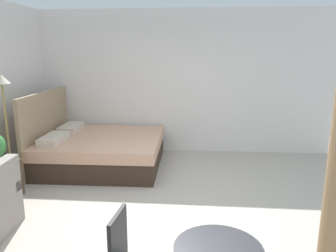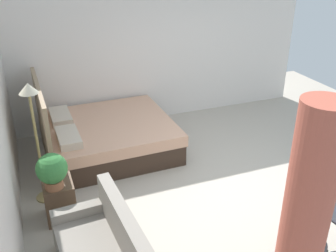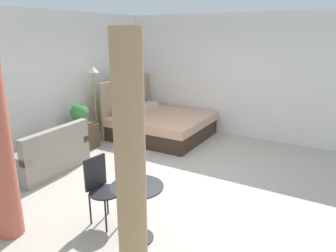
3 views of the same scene
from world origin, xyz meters
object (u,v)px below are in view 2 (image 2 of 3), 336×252
(nightstand, at_px, (60,200))
(bed, at_px, (105,136))
(floor_lamp, at_px, (33,115))
(cafe_chair_near_window, at_px, (300,238))
(potted_plant, at_px, (52,170))

(nightstand, bearing_deg, bed, -31.82)
(floor_lamp, relative_size, cafe_chair_near_window, 1.92)
(floor_lamp, height_order, cafe_chair_near_window, floor_lamp)
(nightstand, relative_size, cafe_chair_near_window, 0.60)
(potted_plant, relative_size, cafe_chair_near_window, 0.52)
(nightstand, relative_size, potted_plant, 1.15)
(nightstand, distance_m, cafe_chair_near_window, 2.95)
(floor_lamp, xyz_separation_m, cafe_chair_near_window, (-2.44, -2.37, -0.75))
(floor_lamp, bearing_deg, nightstand, -162.97)
(nightstand, distance_m, potted_plant, 0.53)
(bed, relative_size, nightstand, 4.00)
(cafe_chair_near_window, bearing_deg, potted_plant, 50.85)
(potted_plant, bearing_deg, cafe_chair_near_window, -129.15)
(nightstand, xyz_separation_m, cafe_chair_near_window, (-1.94, -2.22, 0.27))
(bed, bearing_deg, nightstand, 148.18)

